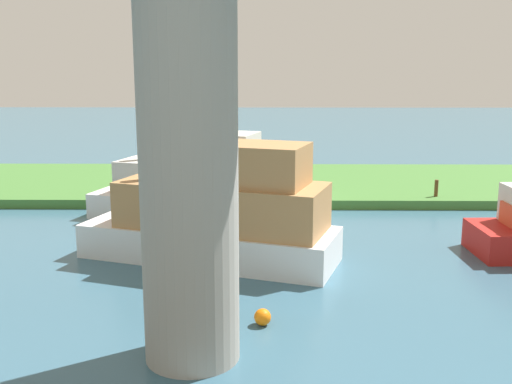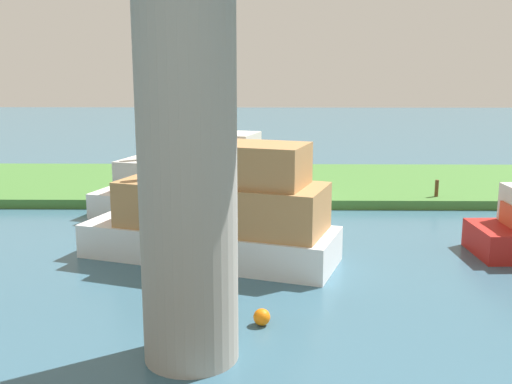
# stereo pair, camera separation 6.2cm
# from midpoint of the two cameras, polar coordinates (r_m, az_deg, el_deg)

# --- Properties ---
(ground_plane) EXTENTS (160.00, 160.00, 0.00)m
(ground_plane) POSITION_cam_midpoint_polar(r_m,az_deg,el_deg) (31.84, 1.94, -1.68)
(ground_plane) COLOR #386075
(grassy_bank) EXTENTS (80.00, 12.00, 0.50)m
(grassy_bank) POSITION_cam_midpoint_polar(r_m,az_deg,el_deg) (37.65, 1.75, 0.82)
(grassy_bank) COLOR #427533
(grassy_bank) RESTS_ON ground
(bridge_pylon) EXTENTS (2.44, 2.44, 10.99)m
(bridge_pylon) POSITION_cam_midpoint_polar(r_m,az_deg,el_deg) (14.75, -6.55, 4.19)
(bridge_pylon) COLOR #9E998E
(bridge_pylon) RESTS_ON ground
(person_on_bank) EXTENTS (0.51, 0.51, 1.39)m
(person_on_bank) POSITION_cam_midpoint_polar(r_m,az_deg,el_deg) (33.20, -1.47, 1.00)
(person_on_bank) COLOR #2D334C
(person_on_bank) RESTS_ON grassy_bank
(mooring_post) EXTENTS (0.20, 0.20, 0.91)m
(mooring_post) POSITION_cam_midpoint_polar(r_m,az_deg,el_deg) (34.03, 16.62, 0.35)
(mooring_post) COLOR brown
(mooring_post) RESTS_ON grassy_bank
(houseboat_blue) EXTENTS (10.47, 6.30, 5.08)m
(houseboat_blue) POSITION_cam_midpoint_polar(r_m,az_deg,el_deg) (23.33, -3.79, -1.97)
(houseboat_blue) COLOR white
(houseboat_blue) RESTS_ON ground
(motorboat_red) EXTENTS (9.81, 5.69, 4.76)m
(motorboat_red) POSITION_cam_midpoint_polar(r_m,az_deg,el_deg) (29.69, -6.22, 0.74)
(motorboat_red) COLOR white
(motorboat_red) RESTS_ON ground
(marker_buoy) EXTENTS (0.50, 0.50, 0.50)m
(marker_buoy) POSITION_cam_midpoint_polar(r_m,az_deg,el_deg) (17.97, 0.53, -11.74)
(marker_buoy) COLOR orange
(marker_buoy) RESTS_ON ground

